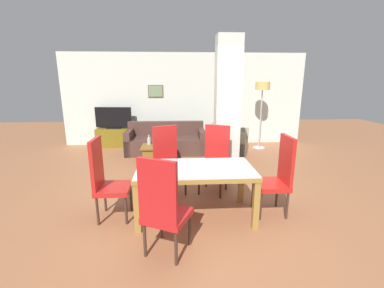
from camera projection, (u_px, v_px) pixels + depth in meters
ground_plane at (195, 215)px, 3.76m from camera, size 18.00×18.00×0.00m
back_wall at (185, 100)px, 7.71m from camera, size 7.20×0.09×2.70m
divider_pillar at (227, 111)px, 4.80m from camera, size 0.45×0.35×2.70m
dining_table at (195, 177)px, 3.62m from camera, size 1.64×0.88×0.73m
dining_chair_far_right at (215, 158)px, 4.47m from camera, size 0.61×0.61×1.16m
dining_chair_far_left at (168, 159)px, 4.41m from camera, size 0.62×0.62×1.16m
dining_chair_near_left at (163, 206)px, 2.75m from camera, size 0.61×0.61×1.16m
dining_chair_head_right at (278, 174)px, 3.69m from camera, size 0.46×0.46×1.16m
dining_chair_head_left at (106, 178)px, 3.55m from camera, size 0.46×0.46×1.16m
sofa at (166, 142)px, 6.97m from camera, size 2.09×0.89×0.80m
armchair at (228, 143)px, 6.83m from camera, size 1.12×1.16×0.87m
coffee_table at (159, 154)px, 6.02m from camera, size 0.78×0.55×0.44m
bottle at (149, 141)px, 6.06m from camera, size 0.08×0.08×0.23m
tv_stand at (115, 137)px, 7.58m from camera, size 1.04×0.40×0.54m
tv_screen at (114, 118)px, 7.44m from camera, size 1.05×0.24×0.62m
floor_lamp at (262, 92)px, 7.08m from camera, size 0.39×0.39×1.88m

